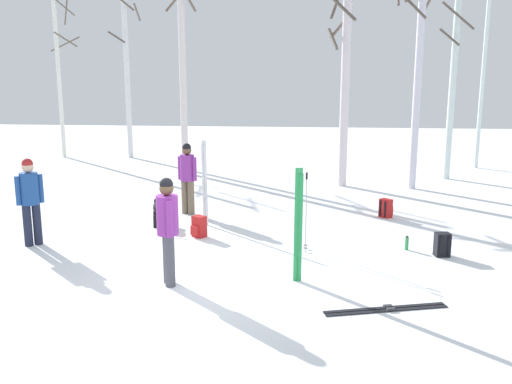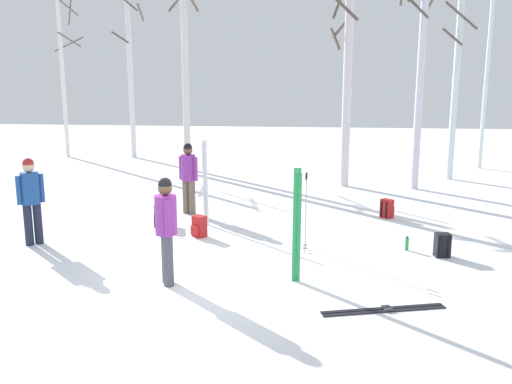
{
  "view_description": "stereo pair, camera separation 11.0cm",
  "coord_description": "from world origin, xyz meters",
  "px_view_note": "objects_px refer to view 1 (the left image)",
  "views": [
    {
      "loc": [
        1.78,
        -7.96,
        3.16
      ],
      "look_at": [
        0.65,
        2.5,
        1.0
      ],
      "focal_mm": 38.05,
      "sensor_mm": 36.0,
      "label": 1
    },
    {
      "loc": [
        1.89,
        -7.95,
        3.16
      ],
      "look_at": [
        0.65,
        2.5,
        1.0
      ],
      "focal_mm": 38.05,
      "sensor_mm": 36.0,
      "label": 2
    }
  ],
  "objects_px": {
    "person_1": "(30,196)",
    "ski_pair_lying_0": "(386,309)",
    "backpack_0": "(199,227)",
    "birch_tree_5": "(455,56)",
    "birch_tree_1": "(127,62)",
    "backpack_2": "(386,208)",
    "water_bottle_0": "(407,243)",
    "ski_poles_0": "(306,210)",
    "birch_tree_3": "(344,81)",
    "birch_tree_2": "(182,59)",
    "birch_tree_4": "(417,74)",
    "dog": "(158,208)",
    "birch_tree_6": "(484,60)",
    "ski_pair_planted_0": "(205,183)",
    "ski_pair_planted_1": "(298,226)",
    "birch_tree_0": "(60,74)",
    "person_0": "(187,174)",
    "person_2": "(168,224)",
    "backpack_1": "(442,245)"
  },
  "relations": [
    {
      "from": "water_bottle_0",
      "to": "birch_tree_5",
      "type": "relative_size",
      "value": 0.04
    },
    {
      "from": "water_bottle_0",
      "to": "birch_tree_4",
      "type": "distance_m",
      "value": 7.07
    },
    {
      "from": "person_2",
      "to": "backpack_2",
      "type": "distance_m",
      "value": 6.23
    },
    {
      "from": "water_bottle_0",
      "to": "backpack_0",
      "type": "bearing_deg",
      "value": 173.97
    },
    {
      "from": "birch_tree_5",
      "to": "birch_tree_6",
      "type": "height_order",
      "value": "birch_tree_5"
    },
    {
      "from": "ski_pair_lying_0",
      "to": "person_1",
      "type": "bearing_deg",
      "value": 159.73
    },
    {
      "from": "ski_poles_0",
      "to": "birch_tree_2",
      "type": "relative_size",
      "value": 0.2
    },
    {
      "from": "dog",
      "to": "backpack_2",
      "type": "distance_m",
      "value": 5.3
    },
    {
      "from": "backpack_1",
      "to": "ski_pair_planted_1",
      "type": "bearing_deg",
      "value": -148.97
    },
    {
      "from": "backpack_0",
      "to": "birch_tree_5",
      "type": "relative_size",
      "value": 0.06
    },
    {
      "from": "birch_tree_2",
      "to": "birch_tree_4",
      "type": "distance_m",
      "value": 7.63
    },
    {
      "from": "ski_pair_lying_0",
      "to": "birch_tree_2",
      "type": "bearing_deg",
      "value": 116.65
    },
    {
      "from": "backpack_1",
      "to": "birch_tree_1",
      "type": "height_order",
      "value": "birch_tree_1"
    },
    {
      "from": "ski_pair_planted_0",
      "to": "birch_tree_5",
      "type": "distance_m",
      "value": 9.88
    },
    {
      "from": "ski_pair_planted_1",
      "to": "birch_tree_5",
      "type": "distance_m",
      "value": 11.27
    },
    {
      "from": "ski_poles_0",
      "to": "birch_tree_3",
      "type": "xyz_separation_m",
      "value": [
        0.97,
        6.61,
        2.37
      ]
    },
    {
      "from": "person_2",
      "to": "birch_tree_5",
      "type": "height_order",
      "value": "birch_tree_5"
    },
    {
      "from": "person_0",
      "to": "birch_tree_0",
      "type": "height_order",
      "value": "birch_tree_0"
    },
    {
      "from": "person_1",
      "to": "person_2",
      "type": "xyz_separation_m",
      "value": [
        3.2,
        -1.76,
        0.0
      ]
    },
    {
      "from": "birch_tree_5",
      "to": "birch_tree_1",
      "type": "bearing_deg",
      "value": 162.59
    },
    {
      "from": "person_1",
      "to": "ski_poles_0",
      "type": "xyz_separation_m",
      "value": [
        5.31,
        0.23,
        -0.19
      ]
    },
    {
      "from": "water_bottle_0",
      "to": "birch_tree_3",
      "type": "height_order",
      "value": "birch_tree_3"
    },
    {
      "from": "person_2",
      "to": "birch_tree_1",
      "type": "height_order",
      "value": "birch_tree_1"
    },
    {
      "from": "birch_tree_2",
      "to": "birch_tree_6",
      "type": "distance_m",
      "value": 10.68
    },
    {
      "from": "birch_tree_2",
      "to": "ski_pair_planted_0",
      "type": "bearing_deg",
      "value": -72.92
    },
    {
      "from": "person_0",
      "to": "birch_tree_0",
      "type": "relative_size",
      "value": 0.26
    },
    {
      "from": "ski_pair_planted_1",
      "to": "birch_tree_4",
      "type": "distance_m",
      "value": 8.99
    },
    {
      "from": "birch_tree_1",
      "to": "birch_tree_4",
      "type": "relative_size",
      "value": 1.19
    },
    {
      "from": "birch_tree_4",
      "to": "ski_pair_planted_0",
      "type": "bearing_deg",
      "value": -137.91
    },
    {
      "from": "birch_tree_0",
      "to": "birch_tree_2",
      "type": "distance_m",
      "value": 6.98
    },
    {
      "from": "birch_tree_2",
      "to": "birch_tree_3",
      "type": "bearing_deg",
      "value": -18.23
    },
    {
      "from": "birch_tree_1",
      "to": "birch_tree_5",
      "type": "bearing_deg",
      "value": -17.41
    },
    {
      "from": "person_0",
      "to": "dog",
      "type": "bearing_deg",
      "value": -111.35
    },
    {
      "from": "person_1",
      "to": "ski_pair_planted_1",
      "type": "distance_m",
      "value": 5.4
    },
    {
      "from": "ski_pair_lying_0",
      "to": "birch_tree_3",
      "type": "xyz_separation_m",
      "value": [
        -0.21,
        9.24,
        3.16
      ]
    },
    {
      "from": "birch_tree_1",
      "to": "birch_tree_3",
      "type": "bearing_deg",
      "value": -32.28
    },
    {
      "from": "backpack_2",
      "to": "water_bottle_0",
      "type": "bearing_deg",
      "value": -88.16
    },
    {
      "from": "person_1",
      "to": "water_bottle_0",
      "type": "height_order",
      "value": "person_1"
    },
    {
      "from": "person_2",
      "to": "dog",
      "type": "relative_size",
      "value": 1.97
    },
    {
      "from": "ski_pair_planted_1",
      "to": "backpack_2",
      "type": "relative_size",
      "value": 4.2
    },
    {
      "from": "person_1",
      "to": "ski_pair_lying_0",
      "type": "distance_m",
      "value": 6.99
    },
    {
      "from": "person_0",
      "to": "backpack_1",
      "type": "xyz_separation_m",
      "value": [
        5.38,
        -2.67,
        -0.77
      ]
    },
    {
      "from": "backpack_0",
      "to": "ski_pair_lying_0",
      "type": "bearing_deg",
      "value": -44.28
    },
    {
      "from": "person_0",
      "to": "birch_tree_3",
      "type": "distance_m",
      "value": 5.98
    },
    {
      "from": "dog",
      "to": "ski_pair_lying_0",
      "type": "distance_m",
      "value": 6.12
    },
    {
      "from": "ski_pair_lying_0",
      "to": "birch_tree_3",
      "type": "bearing_deg",
      "value": 91.33
    },
    {
      "from": "ski_pair_lying_0",
      "to": "birch_tree_0",
      "type": "relative_size",
      "value": 0.27
    },
    {
      "from": "birch_tree_4",
      "to": "birch_tree_5",
      "type": "xyz_separation_m",
      "value": [
        1.43,
        1.79,
        0.59
      ]
    },
    {
      "from": "water_bottle_0",
      "to": "birch_tree_1",
      "type": "relative_size",
      "value": 0.04
    },
    {
      "from": "birch_tree_0",
      "to": "birch_tree_4",
      "type": "xyz_separation_m",
      "value": [
        13.39,
        -5.43,
        -0.07
      ]
    }
  ]
}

